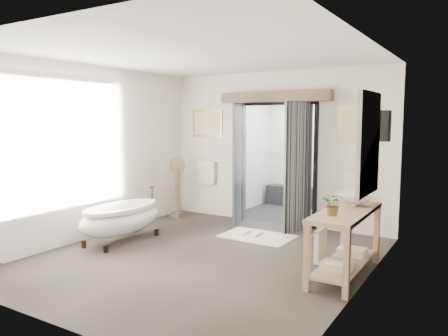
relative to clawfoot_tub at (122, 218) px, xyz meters
The scene contains 13 objects.
ground_plane 1.65m from the clawfoot_tub, ahead, with size 5.00×5.00×0.00m, color #463E37.
room_shell 2.15m from the clawfoot_tub, ahead, with size 4.52×5.02×2.91m.
shower_room 4.33m from the clawfoot_tub, 68.07° to the left, with size 2.22×2.01×2.51m.
back_wall_dressing 3.04m from the clawfoot_tub, 55.20° to the left, with size 3.82×0.79×2.52m.
clawfoot_tub is the anchor object (origin of this frame).
vanity 3.57m from the clawfoot_tub, ahead, with size 0.57×1.60×0.85m.
pedestal_mirror 1.97m from the clawfoot_tub, 99.91° to the left, with size 0.37×0.24×1.25m.
rug 2.30m from the clawfoot_tub, 38.43° to the left, with size 1.20×0.80×0.01m, color beige.
slippers 2.20m from the clawfoot_tub, 40.67° to the left, with size 0.34×0.25×0.05m.
basin 3.69m from the clawfoot_tub, 11.15° to the left, with size 0.47×0.47×0.16m, color white.
plant 3.59m from the clawfoot_tub, ahead, with size 0.24×0.21×0.27m, color gray.
soap_bottle_a 3.50m from the clawfoot_tub, ahead, with size 0.09×0.10×0.21m, color gray.
soap_bottle_b 3.74m from the clawfoot_tub, 15.12° to the left, with size 0.13×0.13×0.17m, color gray.
Camera 1 is at (3.48, -5.10, 1.98)m, focal length 35.00 mm.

